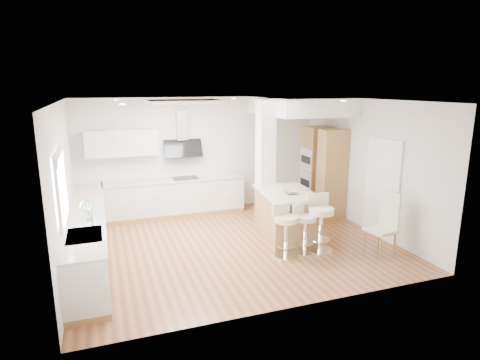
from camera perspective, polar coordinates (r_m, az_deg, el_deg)
name	(u,v)px	position (r m, az deg, el deg)	size (l,w,h in m)	color
ground	(234,244)	(8.07, -0.80, -9.05)	(6.00, 6.00, 0.00)	#9C613A
ceiling	(234,244)	(8.07, -0.80, -9.05)	(6.00, 5.00, 0.02)	white
wall_back	(202,154)	(10.01, -5.44, 3.63)	(6.00, 0.04, 2.80)	silver
wall_left	(64,188)	(7.29, -23.77, -1.08)	(0.04, 5.00, 2.80)	silver
wall_right	(366,165)	(9.04, 17.49, 2.05)	(0.04, 5.00, 2.80)	silver
skylight	(185,102)	(7.84, -7.89, 11.00)	(4.10, 2.10, 0.06)	white
window_left	(61,183)	(6.35, -24.14, -0.38)	(0.06, 1.28, 1.07)	white
doorway_right	(382,190)	(8.65, 19.53, -1.31)	(0.05, 1.00, 2.10)	#433D35
counter_left	(88,234)	(7.76, -20.79, -7.26)	(0.63, 4.50, 1.35)	#A98148
counter_back	(168,188)	(9.71, -10.18, -1.07)	(3.62, 0.63, 2.50)	#A98148
pillar	(265,163)	(8.89, 3.63, 2.45)	(0.35, 0.35, 2.80)	white
soffit	(300,106)	(9.60, 8.53, 10.35)	(1.78, 2.20, 0.40)	white
oven_column	(322,171)	(9.93, 11.63, 1.29)	(0.63, 1.21, 2.10)	#A98148
peninsula	(286,214)	(8.36, 6.59, -4.81)	(1.20, 1.67, 1.03)	#A98148
bar_stool_a	(285,228)	(7.37, 6.47, -6.77)	(0.53, 0.53, 0.98)	white
bar_stool_b	(305,226)	(7.59, 9.17, -6.48)	(0.54, 0.54, 0.93)	white
bar_stool_c	(320,220)	(7.68, 11.36, -5.62)	(0.55, 0.55, 1.09)	white
dining_chair	(385,221)	(7.87, 19.95, -5.54)	(0.53, 0.53, 1.19)	beige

